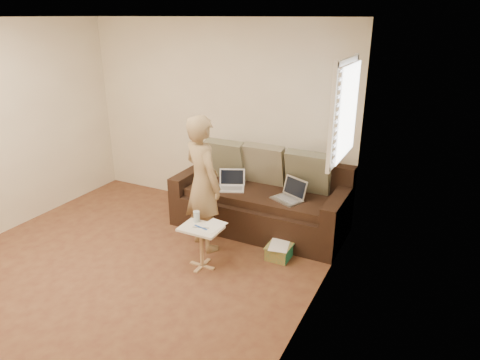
{
  "coord_description": "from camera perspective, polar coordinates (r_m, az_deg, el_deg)",
  "views": [
    {
      "loc": [
        2.93,
        -2.84,
        2.62
      ],
      "look_at": [
        0.8,
        1.4,
        0.78
      ],
      "focal_mm": 31.97,
      "sensor_mm": 36.0,
      "label": 1
    }
  ],
  "objects": [
    {
      "name": "floor",
      "position": [
        4.85,
        -16.46,
        -12.5
      ],
      "size": [
        4.5,
        4.5,
        0.0
      ],
      "primitive_type": "plane",
      "color": "#522A1E",
      "rests_on": "ground"
    },
    {
      "name": "person",
      "position": [
        4.93,
        -4.97,
        -0.47
      ],
      "size": [
        0.71,
        0.63,
        1.62
      ],
      "primitive_type": "imported",
      "rotation": [
        0.0,
        0.0,
        2.65
      ],
      "color": "olive",
      "rests_on": "ground"
    },
    {
      "name": "striped_box",
      "position": [
        4.98,
        5.22,
        -9.51
      ],
      "size": [
        0.27,
        0.27,
        0.17
      ],
      "primitive_type": null,
      "color": "orange",
      "rests_on": "ground"
    },
    {
      "name": "paper_on_table",
      "position": [
        4.66,
        -3.71,
        -6.11
      ],
      "size": [
        0.25,
        0.33,
        0.0
      ],
      "primitive_type": null,
      "rotation": [
        0.0,
        0.0,
        -0.14
      ],
      "color": "white",
      "rests_on": "side_table"
    },
    {
      "name": "laptop_white",
      "position": [
        5.5,
        -1.19,
        -1.27
      ],
      "size": [
        0.4,
        0.36,
        0.24
      ],
      "primitive_type": null,
      "rotation": [
        0.0,
        0.0,
        0.42
      ],
      "color": "white",
      "rests_on": "sofa"
    },
    {
      "name": "window_blinds",
      "position": [
        4.55,
        13.81,
        8.9
      ],
      "size": [
        0.12,
        0.88,
        1.08
      ],
      "primitive_type": null,
      "color": "white",
      "rests_on": "wall_right"
    },
    {
      "name": "pillow_right",
      "position": [
        5.38,
        9.05,
        1.02
      ],
      "size": [
        0.55,
        0.28,
        0.57
      ],
      "primitive_type": null,
      "rotation": [
        0.26,
        0.0,
        0.0
      ],
      "color": "#5D5A44",
      "rests_on": "sofa"
    },
    {
      "name": "scissors",
      "position": [
        4.62,
        -5.26,
        -6.34
      ],
      "size": [
        0.19,
        0.11,
        0.02
      ],
      "primitive_type": null,
      "rotation": [
        0.0,
        0.0,
        -0.08
      ],
      "color": "silver",
      "rests_on": "side_table"
    },
    {
      "name": "pillow_left",
      "position": [
        5.79,
        -1.86,
        2.74
      ],
      "size": [
        0.55,
        0.29,
        0.57
      ],
      "primitive_type": null,
      "rotation": [
        0.28,
        0.0,
        0.0
      ],
      "color": "#5D5A44",
      "rests_on": "sofa"
    },
    {
      "name": "pillow_mid",
      "position": [
        5.6,
        3.31,
        2.07
      ],
      "size": [
        0.55,
        0.27,
        0.57
      ],
      "primitive_type": null,
      "rotation": [
        0.24,
        0.0,
        0.0
      ],
      "color": "#737052",
      "rests_on": "sofa"
    },
    {
      "name": "side_table",
      "position": [
        4.75,
        -5.17,
        -8.92
      ],
      "size": [
        0.44,
        0.31,
        0.49
      ],
      "primitive_type": null,
      "color": "silver",
      "rests_on": "ground"
    },
    {
      "name": "laptop_silver",
      "position": [
        5.21,
        6.23,
        -2.71
      ],
      "size": [
        0.43,
        0.38,
        0.24
      ],
      "primitive_type": null,
      "rotation": [
        0.0,
        0.0,
        -0.43
      ],
      "color": "#B7BABC",
      "rests_on": "sofa"
    },
    {
      "name": "drinking_glass",
      "position": [
        4.74,
        -5.82,
        -4.86
      ],
      "size": [
        0.07,
        0.07,
        0.12
      ],
      "primitive_type": null,
      "color": "silver",
      "rests_on": "side_table"
    },
    {
      "name": "ceiling",
      "position": [
        4.08,
        -20.44,
        19.66
      ],
      "size": [
        4.5,
        4.5,
        0.0
      ],
      "primitive_type": "plane",
      "rotation": [
        3.14,
        0.0,
        0.0
      ],
      "color": "white",
      "rests_on": "wall_back"
    },
    {
      "name": "wall_right",
      "position": [
        3.27,
        7.82,
        -2.85
      ],
      "size": [
        0.0,
        4.5,
        4.5
      ],
      "primitive_type": "plane",
      "rotation": [
        1.57,
        0.0,
        -1.57
      ],
      "color": "beige",
      "rests_on": "ground"
    },
    {
      "name": "sofa",
      "position": [
        5.5,
        2.68,
        -2.35
      ],
      "size": [
        2.2,
        0.95,
        0.85
      ],
      "primitive_type": null,
      "color": "black",
      "rests_on": "ground"
    },
    {
      "name": "wall_back",
      "position": [
        6.02,
        -3.21,
        8.49
      ],
      "size": [
        4.0,
        0.0,
        4.0
      ],
      "primitive_type": "plane",
      "rotation": [
        1.57,
        0.0,
        0.0
      ],
      "color": "beige",
      "rests_on": "ground"
    }
  ]
}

